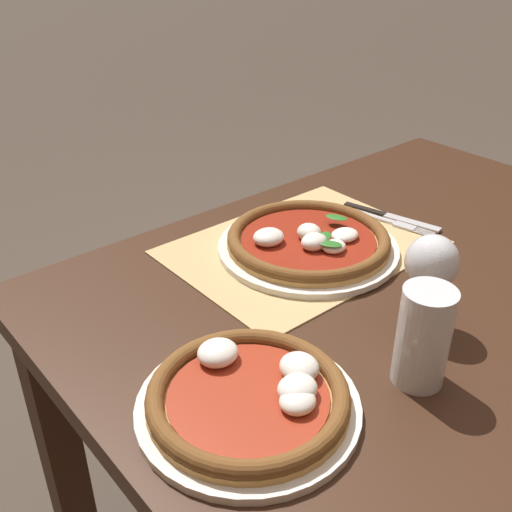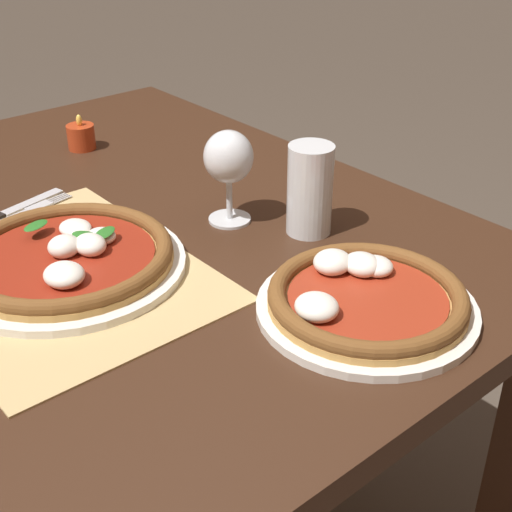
{
  "view_description": "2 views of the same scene",
  "coord_description": "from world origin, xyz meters",
  "px_view_note": "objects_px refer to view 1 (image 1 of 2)",
  "views": [
    {
      "loc": [
        0.8,
        0.53,
        1.3
      ],
      "look_at": [
        0.22,
        -0.16,
        0.78
      ],
      "focal_mm": 42.0,
      "sensor_mm": 36.0,
      "label": 1
    },
    {
      "loc": [
        0.94,
        -0.54,
        1.27
      ],
      "look_at": [
        0.34,
        -0.02,
        0.82
      ],
      "focal_mm": 50.0,
      "sensor_mm": 36.0,
      "label": 2
    }
  ],
  "objects_px": {
    "fork": "(389,221)",
    "pint_glass": "(423,339)",
    "pizza_near": "(308,241)",
    "knife": "(391,217)",
    "pizza_far": "(250,397)",
    "wine_glass": "(431,266)"
  },
  "relations": [
    {
      "from": "pint_glass",
      "to": "pizza_far",
      "type": "bearing_deg",
      "value": -25.92
    },
    {
      "from": "wine_glass",
      "to": "knife",
      "type": "bearing_deg",
      "value": -133.74
    },
    {
      "from": "pint_glass",
      "to": "knife",
      "type": "distance_m",
      "value": 0.5
    },
    {
      "from": "fork",
      "to": "wine_glass",
      "type": "bearing_deg",
      "value": 47.51
    },
    {
      "from": "pizza_far",
      "to": "fork",
      "type": "height_order",
      "value": "pizza_far"
    },
    {
      "from": "pint_glass",
      "to": "knife",
      "type": "height_order",
      "value": "pint_glass"
    },
    {
      "from": "pizza_far",
      "to": "knife",
      "type": "xyz_separation_m",
      "value": [
        -0.58,
        -0.24,
        -0.01
      ]
    },
    {
      "from": "pizza_far",
      "to": "pizza_near",
      "type": "bearing_deg",
      "value": -144.42
    },
    {
      "from": "pizza_near",
      "to": "fork",
      "type": "xyz_separation_m",
      "value": [
        -0.21,
        0.02,
        -0.02
      ]
    },
    {
      "from": "wine_glass",
      "to": "pint_glass",
      "type": "relative_size",
      "value": 1.07
    },
    {
      "from": "pint_glass",
      "to": "fork",
      "type": "relative_size",
      "value": 0.73
    },
    {
      "from": "fork",
      "to": "pizza_near",
      "type": "bearing_deg",
      "value": -6.31
    },
    {
      "from": "pizza_near",
      "to": "pint_glass",
      "type": "distance_m",
      "value": 0.38
    },
    {
      "from": "pizza_far",
      "to": "fork",
      "type": "distance_m",
      "value": 0.6
    },
    {
      "from": "pizza_near",
      "to": "knife",
      "type": "xyz_separation_m",
      "value": [
        -0.23,
        0.01,
        -0.02
      ]
    },
    {
      "from": "pizza_far",
      "to": "fork",
      "type": "relative_size",
      "value": 1.47
    },
    {
      "from": "fork",
      "to": "knife",
      "type": "xyz_separation_m",
      "value": [
        -0.02,
        -0.01,
        0.0
      ]
    },
    {
      "from": "pizza_far",
      "to": "wine_glass",
      "type": "relative_size",
      "value": 1.89
    },
    {
      "from": "pizza_near",
      "to": "pint_glass",
      "type": "relative_size",
      "value": 2.35
    },
    {
      "from": "pint_glass",
      "to": "knife",
      "type": "xyz_separation_m",
      "value": [
        -0.37,
        -0.34,
        -0.06
      ]
    },
    {
      "from": "knife",
      "to": "pizza_far",
      "type": "bearing_deg",
      "value": 22.18
    },
    {
      "from": "fork",
      "to": "pint_glass",
      "type": "bearing_deg",
      "value": 43.58
    }
  ]
}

